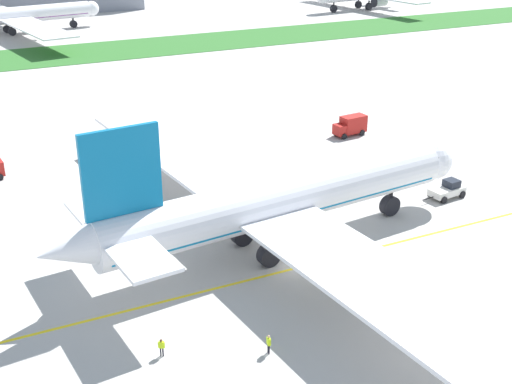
% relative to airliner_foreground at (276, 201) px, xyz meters
% --- Properties ---
extents(ground_plane, '(600.00, 600.00, 0.00)m').
position_rel_airliner_foreground_xyz_m(ground_plane, '(-0.06, -4.15, -5.45)').
color(ground_plane, '#ADAAA5').
rests_on(ground_plane, ground).
extents(apron_taxi_line, '(280.00, 0.36, 0.01)m').
position_rel_airliner_foreground_xyz_m(apron_taxi_line, '(-0.06, -4.55, -5.45)').
color(apron_taxi_line, yellow).
rests_on(apron_taxi_line, ground).
extents(grass_median_strip, '(320.00, 24.00, 0.10)m').
position_rel_airliner_foreground_xyz_m(grass_median_strip, '(-0.06, 108.66, -5.40)').
color(grass_median_strip, '#2D6628').
rests_on(grass_median_strip, ground).
extents(airliner_foreground, '(48.70, 77.48, 16.06)m').
position_rel_airliner_foreground_xyz_m(airliner_foreground, '(0.00, 0.00, 0.00)').
color(airliner_foreground, white).
rests_on(airliner_foreground, ground).
extents(pushback_tug, '(6.44, 2.91, 2.20)m').
position_rel_airliner_foreground_xyz_m(pushback_tug, '(25.28, 2.54, -4.44)').
color(pushback_tug, white).
rests_on(pushback_tug, ground).
extents(ground_crew_wingwalker_port, '(0.49, 0.43, 1.62)m').
position_rel_airliner_foreground_xyz_m(ground_crew_wingwalker_port, '(-16.60, -12.12, -4.47)').
color(ground_crew_wingwalker_port, black).
rests_on(ground_crew_wingwalker_port, ground).
extents(ground_crew_marshaller_front, '(0.31, 0.60, 1.73)m').
position_rel_airliner_foreground_xyz_m(ground_crew_marshaller_front, '(-8.73, -15.55, -4.40)').
color(ground_crew_marshaller_front, black).
rests_on(ground_crew_marshaller_front, ground).
extents(service_truck_baggage_loader, '(5.55, 2.85, 3.06)m').
position_rel_airliner_foreground_xyz_m(service_truck_baggage_loader, '(27.89, 28.04, -3.84)').
color(service_truck_baggage_loader, '#B21E19').
rests_on(service_truck_baggage_loader, ground).
extents(parked_airliner_far_centre, '(47.38, 76.69, 14.29)m').
position_rel_airliner_foreground_xyz_m(parked_airliner_far_centre, '(-5.83, 143.26, -0.60)').
color(parked_airliner_far_centre, white).
rests_on(parked_airliner_far_centre, ground).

